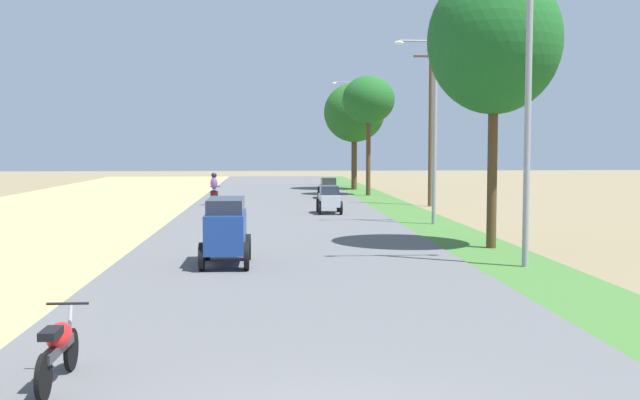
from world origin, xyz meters
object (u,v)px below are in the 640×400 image
object	(u,v)px
streetlamp_mid	(435,116)
car_hatchback_silver	(329,198)
median_tree_nearest	(494,41)
median_tree_second	(369,100)
motorbike_ahead_third	(214,190)
motorbike_ahead_second	(58,345)
median_tree_third	(354,113)
car_van_blue	(226,227)
utility_pole_near	(431,123)
streetlamp_near	(529,74)
streetlamp_far	(353,126)
car_sedan_yellow	(328,187)

from	to	relation	value
streetlamp_mid	car_hatchback_silver	bearing A→B (deg)	127.50
median_tree_nearest	median_tree_second	distance (m)	24.43
motorbike_ahead_third	motorbike_ahead_second	bearing A→B (deg)	-89.70
median_tree_nearest	motorbike_ahead_third	world-z (taller)	median_tree_nearest
median_tree_second	median_tree_third	xyz separation A→B (m)	(-0.14, 6.51, -0.47)
median_tree_third	car_van_blue	xyz separation A→B (m)	(-7.04, -33.80, -4.38)
utility_pole_near	car_van_blue	size ratio (longest dim) A/B	3.37
streetlamp_near	streetlamp_far	xyz separation A→B (m)	(-0.00, 38.97, -0.17)
streetlamp_mid	car_sedan_yellow	size ratio (longest dim) A/B	3.16
median_tree_second	car_van_blue	distance (m)	28.64
streetlamp_near	car_van_blue	bearing A→B (deg)	174.93
median_tree_third	streetlamp_far	size ratio (longest dim) A/B	0.93
median_tree_second	motorbike_ahead_second	bearing A→B (deg)	-103.34
median_tree_nearest	median_tree_third	size ratio (longest dim) A/B	1.10
median_tree_third	car_sedan_yellow	size ratio (longest dim) A/B	3.29
median_tree_second	median_tree_nearest	bearing A→B (deg)	-88.95
utility_pole_near	motorbike_ahead_third	world-z (taller)	utility_pole_near
median_tree_nearest	utility_pole_near	world-z (taller)	median_tree_nearest
median_tree_third	car_van_blue	size ratio (longest dim) A/B	3.09
motorbike_ahead_second	motorbike_ahead_third	size ratio (longest dim) A/B	1.00
car_van_blue	car_hatchback_silver	size ratio (longest dim) A/B	1.20
median_tree_second	streetlamp_near	bearing A→B (deg)	-89.46
median_tree_second	streetlamp_mid	world-z (taller)	median_tree_second
median_tree_second	streetlamp_far	size ratio (longest dim) A/B	0.92
streetlamp_near	car_hatchback_silver	xyz separation A→B (m)	(-3.68, 15.30, -4.07)
median_tree_nearest	motorbike_ahead_third	xyz separation A→B (m)	(-9.33, 16.97, -5.25)
median_tree_second	utility_pole_near	distance (m)	8.46
car_hatchback_silver	car_sedan_yellow	xyz separation A→B (m)	(0.74, 9.96, -0.01)
streetlamp_far	motorbike_ahead_third	size ratio (longest dim) A/B	4.43
streetlamp_far	motorbike_ahead_third	bearing A→B (deg)	-116.34
median_tree_nearest	utility_pole_near	distance (m)	16.59
car_sedan_yellow	motorbike_ahead_second	world-z (taller)	car_sedan_yellow
utility_pole_near	car_sedan_yellow	size ratio (longest dim) A/B	3.59
utility_pole_near	median_tree_third	bearing A→B (deg)	98.84
median_tree_third	car_van_blue	world-z (taller)	median_tree_third
median_tree_third	utility_pole_near	world-z (taller)	utility_pole_near
car_hatchback_silver	motorbike_ahead_second	size ratio (longest dim) A/B	1.11
car_van_blue	median_tree_nearest	bearing A→B (deg)	20.59
car_sedan_yellow	car_van_blue	bearing A→B (deg)	-100.36
streetlamp_far	utility_pole_near	distance (m)	19.14
streetlamp_far	car_hatchback_silver	size ratio (longest dim) A/B	3.98
motorbike_ahead_third	streetlamp_mid	bearing A→B (deg)	-47.54
streetlamp_mid	car_sedan_yellow	bearing A→B (deg)	101.27
car_hatchback_silver	motorbike_ahead_second	distance (m)	24.75
streetlamp_far	car_sedan_yellow	xyz separation A→B (m)	(-2.94, -13.71, -3.91)
median_tree_third	car_sedan_yellow	bearing A→B (deg)	-105.46
utility_pole_near	car_sedan_yellow	world-z (taller)	utility_pole_near
utility_pole_near	motorbike_ahead_second	world-z (taller)	utility_pole_near
median_tree_second	car_sedan_yellow	world-z (taller)	median_tree_second
car_sedan_yellow	utility_pole_near	bearing A→B (deg)	-48.04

